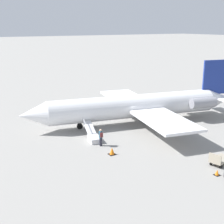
{
  "coord_description": "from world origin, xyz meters",
  "views": [
    {
      "loc": [
        21.36,
        29.2,
        11.5
      ],
      "look_at": [
        3.21,
        0.15,
        1.93
      ],
      "focal_mm": 50.0,
      "sensor_mm": 36.0,
      "label": 1
    }
  ],
  "objects": [
    {
      "name": "ground_plane",
      "position": [
        0.0,
        0.0,
        0.0
      ],
      "size": [
        600.0,
        600.0,
        0.0
      ],
      "primitive_type": "plane",
      "color": "gray"
    },
    {
      "name": "airplane_main",
      "position": [
        -0.91,
        0.21,
        2.18
      ],
      "size": [
        27.16,
        20.56,
        7.25
      ],
      "rotation": [
        0.0,
        0.0,
        -0.23
      ],
      "color": "white",
      "rests_on": "ground"
    },
    {
      "name": "boarding_stairs",
      "position": [
        6.91,
        2.42,
        0.38
      ],
      "size": [
        1.88,
        4.14,
        1.77
      ],
      "rotation": [
        0.0,
        0.0,
        -1.8
      ],
      "color": "silver",
      "rests_on": "ground"
    },
    {
      "name": "passenger",
      "position": [
        7.08,
        4.26,
        1.0
      ],
      "size": [
        0.4,
        0.56,
        1.74
      ],
      "rotation": [
        0.0,
        0.0,
        -1.8
      ],
      "color": "#23232D",
      "rests_on": "ground"
    },
    {
      "name": "luggage_cart",
      "position": [
        0.59,
        13.32,
        0.46
      ],
      "size": [
        2.39,
        1.55,
        1.22
      ],
      "rotation": [
        0.0,
        0.0,
        0.22
      ],
      "color": "#9E937F",
      "rests_on": "ground"
    },
    {
      "name": "traffic_cone_near_stairs",
      "position": [
        7.26,
        6.63,
        0.32
      ],
      "size": [
        0.62,
        0.62,
        0.68
      ],
      "color": "black",
      "rests_on": "ground"
    },
    {
      "name": "traffic_cone_near_cart",
      "position": [
        2.38,
        14.55,
        0.22
      ],
      "size": [
        0.44,
        0.44,
        0.48
      ],
      "color": "black",
      "rests_on": "ground"
    }
  ]
}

